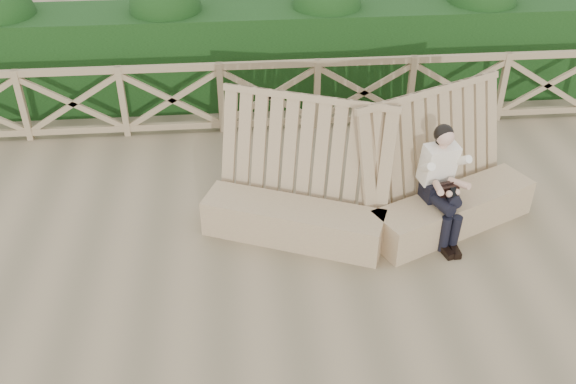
{
  "coord_description": "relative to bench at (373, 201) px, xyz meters",
  "views": [
    {
      "loc": [
        -0.5,
        -5.2,
        4.67
      ],
      "look_at": [
        0.0,
        0.4,
        0.9
      ],
      "focal_mm": 40.0,
      "sensor_mm": 36.0,
      "label": 1
    }
  ],
  "objects": [
    {
      "name": "woman",
      "position": [
        0.74,
        -0.13,
        0.35
      ],
      "size": [
        0.47,
        0.86,
        1.38
      ],
      "rotation": [
        0.0,
        0.0,
        0.25
      ],
      "color": "black",
      "rests_on": "ground"
    },
    {
      "name": "bench",
      "position": [
        0.0,
        0.0,
        0.0
      ],
      "size": [
        4.04,
        1.56,
        1.58
      ],
      "rotation": [
        0.0,
        0.0,
        0.05
      ],
      "color": "#927053",
      "rests_on": "ground"
    },
    {
      "name": "ground",
      "position": [
        -1.06,
        -0.87,
        -0.4
      ],
      "size": [
        60.0,
        60.0,
        0.0
      ],
      "primitive_type": "plane",
      "color": "brown",
      "rests_on": "ground"
    },
    {
      "name": "hedge",
      "position": [
        -1.06,
        3.83,
        0.35
      ],
      "size": [
        12.0,
        1.2,
        1.5
      ],
      "primitive_type": "cube",
      "color": "black",
      "rests_on": "ground"
    },
    {
      "name": "guardrail",
      "position": [
        -1.06,
        2.63,
        0.16
      ],
      "size": [
        10.1,
        0.09,
        1.1
      ],
      "color": "#7E6849",
      "rests_on": "ground"
    }
  ]
}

